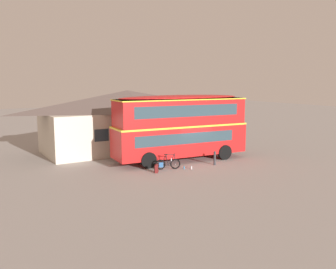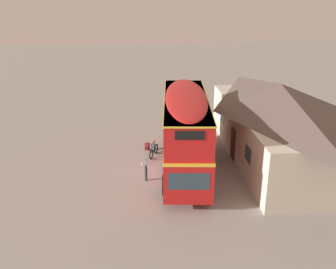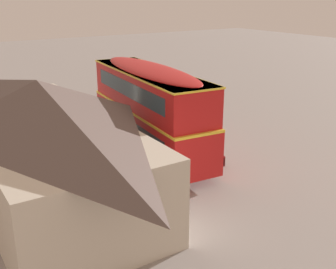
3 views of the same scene
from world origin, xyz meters
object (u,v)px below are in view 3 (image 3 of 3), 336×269
backpack_on_ground (222,160)px  kerb_bollard (175,131)px  double_decker_bus (150,107)px  water_bottle_blue_sports (199,151)px  touring_bicycle (203,154)px  water_bottle_clear_plastic (199,148)px

backpack_on_ground → kerb_bollard: (4.54, -0.19, 0.22)m
double_decker_bus → water_bottle_blue_sports: double_decker_bus is taller
backpack_on_ground → kerb_bollard: bearing=-2.4°
touring_bicycle → water_bottle_blue_sports: bearing=-27.6°
water_bottle_clear_plastic → water_bottle_blue_sports: 0.48m
touring_bicycle → kerb_bollard: (3.50, -0.60, 0.12)m
double_decker_bus → backpack_on_ground: (-3.30, -2.24, -2.36)m
touring_bicycle → water_bottle_clear_plastic: (1.40, -0.80, -0.26)m
water_bottle_blue_sports → backpack_on_ground: bearing=176.8°
double_decker_bus → water_bottle_clear_plastic: (-0.86, -2.63, -2.53)m
touring_bicycle → backpack_on_ground: size_ratio=2.92×
water_bottle_clear_plastic → touring_bicycle: bearing=150.4°
water_bottle_blue_sports → double_decker_bus: bearing=62.0°
double_decker_bus → water_bottle_clear_plastic: 3.75m
double_decker_bus → kerb_bollard: 3.47m
water_bottle_clear_plastic → double_decker_bus: bearing=72.0°
backpack_on_ground → kerb_bollard: size_ratio=0.57×
kerb_bollard → backpack_on_ground: bearing=177.6°
double_decker_bus → kerb_bollard: size_ratio=10.39×
water_bottle_clear_plastic → kerb_bollard: (2.10, 0.20, 0.39)m
double_decker_bus → kerb_bollard: bearing=-62.8°
touring_bicycle → kerb_bollard: size_ratio=1.65×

